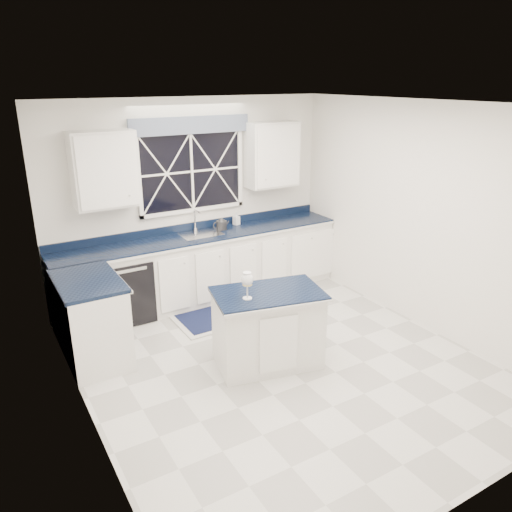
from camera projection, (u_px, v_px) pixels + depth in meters
ground at (282, 363)px, 5.42m from camera, size 4.50×4.50×0.00m
back_wall at (192, 200)px, 6.78m from camera, size 4.00×0.10×2.70m
base_cabinets at (186, 277)px, 6.55m from camera, size 3.99×1.60×0.90m
countertop at (202, 236)px, 6.68m from camera, size 3.98×0.64×0.04m
dishwasher at (125, 288)px, 6.32m from camera, size 0.60×0.58×0.82m
window at (192, 165)px, 6.58m from camera, size 1.65×0.09×1.26m
upper_cabinets at (195, 161)px, 6.45m from camera, size 3.10×0.34×0.90m
faucet at (196, 220)px, 6.78m from camera, size 0.05×0.20×0.30m
island at (268, 328)px, 5.29m from camera, size 1.25×0.91×0.84m
rug at (223, 315)px, 6.48m from camera, size 1.24×0.77×0.02m
kettle at (221, 224)px, 6.88m from camera, size 0.24×0.16×0.17m
wine_glass at (247, 281)px, 4.93m from camera, size 0.12×0.12×0.28m
soap_bottle at (236, 219)px, 7.11m from camera, size 0.09×0.10×0.18m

